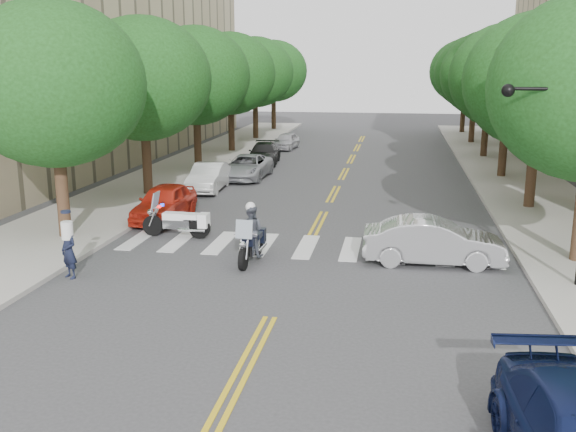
% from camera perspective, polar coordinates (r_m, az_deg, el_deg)
% --- Properties ---
extents(ground, '(140.00, 140.00, 0.00)m').
position_cam_1_polar(ground, '(16.43, -1.59, -9.00)').
color(ground, '#38383A').
rests_on(ground, ground).
extents(sidewalk_left, '(5.00, 60.00, 0.15)m').
position_cam_1_polar(sidewalk_left, '(39.44, -8.93, 4.22)').
color(sidewalk_left, '#9E9991').
rests_on(sidewalk_left, ground).
extents(sidewalk_right, '(5.00, 60.00, 0.15)m').
position_cam_1_polar(sidewalk_right, '(37.96, 19.45, 3.26)').
color(sidewalk_right, '#9E9991').
rests_on(sidewalk_right, ground).
extents(tree_l_0, '(6.40, 6.40, 8.45)m').
position_cam_1_polar(tree_l_0, '(24.00, -20.14, 10.92)').
color(tree_l_0, '#382316').
rests_on(tree_l_0, ground).
extents(tree_l_1, '(6.40, 6.40, 8.45)m').
position_cam_1_polar(tree_l_1, '(31.21, -12.79, 11.79)').
color(tree_l_1, '#382316').
rests_on(tree_l_1, ground).
extents(tree_l_2, '(6.40, 6.40, 8.45)m').
position_cam_1_polar(tree_l_2, '(38.74, -8.23, 12.23)').
color(tree_l_2, '#382316').
rests_on(tree_l_2, ground).
extents(tree_l_3, '(6.40, 6.40, 8.45)m').
position_cam_1_polar(tree_l_3, '(46.42, -5.15, 12.49)').
color(tree_l_3, '#382316').
rests_on(tree_l_3, ground).
extents(tree_l_4, '(6.40, 6.40, 8.45)m').
position_cam_1_polar(tree_l_4, '(54.19, -2.95, 12.65)').
color(tree_l_4, '#382316').
rests_on(tree_l_4, ground).
extents(tree_l_5, '(6.40, 6.40, 8.45)m').
position_cam_1_polar(tree_l_5, '(62.02, -1.30, 12.75)').
color(tree_l_5, '#382316').
rests_on(tree_l_5, ground).
extents(tree_r_1, '(6.40, 6.40, 8.45)m').
position_cam_1_polar(tree_r_1, '(29.47, 21.47, 11.13)').
color(tree_r_1, '#382316').
rests_on(tree_r_1, ground).
extents(tree_r_2, '(6.40, 6.40, 8.45)m').
position_cam_1_polar(tree_r_2, '(37.35, 19.03, 11.61)').
color(tree_r_2, '#382316').
rests_on(tree_r_2, ground).
extents(tree_r_3, '(6.40, 6.40, 8.45)m').
position_cam_1_polar(tree_r_3, '(45.27, 17.45, 11.92)').
color(tree_r_3, '#382316').
rests_on(tree_r_3, ground).
extents(tree_r_4, '(6.40, 6.40, 8.45)m').
position_cam_1_polar(tree_r_4, '(53.21, 16.33, 12.12)').
color(tree_r_4, '#382316').
rests_on(tree_r_4, ground).
extents(tree_r_5, '(6.40, 6.40, 8.45)m').
position_cam_1_polar(tree_r_5, '(61.17, 15.50, 12.28)').
color(tree_r_5, '#382316').
rests_on(tree_r_5, ground).
extents(traffic_signal_pole, '(2.82, 0.42, 6.00)m').
position_cam_1_polar(traffic_signal_pole, '(19.15, 23.95, 4.64)').
color(traffic_signal_pole, black).
rests_on(traffic_signal_pole, ground).
extents(motorcycle_police, '(0.84, 2.44, 1.98)m').
position_cam_1_polar(motorcycle_police, '(20.68, -3.28, -1.70)').
color(motorcycle_police, black).
rests_on(motorcycle_police, ground).
extents(motorcycle_parked, '(2.59, 0.58, 1.67)m').
position_cam_1_polar(motorcycle_parked, '(23.90, -9.41, -0.53)').
color(motorcycle_parked, black).
rests_on(motorcycle_parked, ground).
extents(officer_standing, '(0.73, 0.65, 1.67)m').
position_cam_1_polar(officer_standing, '(20.15, -18.90, -2.96)').
color(officer_standing, black).
rests_on(officer_standing, ground).
extents(convertible, '(4.48, 1.63, 1.47)m').
position_cam_1_polar(convertible, '(20.95, 12.81, -2.23)').
color(convertible, '#B9B9BB').
rests_on(convertible, ground).
extents(parked_car_a, '(1.74, 4.31, 1.47)m').
position_cam_1_polar(parked_car_a, '(26.68, -10.93, 1.20)').
color(parked_car_a, red).
rests_on(parked_car_a, ground).
extents(parked_car_b, '(1.67, 4.25, 1.38)m').
position_cam_1_polar(parked_car_b, '(32.53, -7.08, 3.44)').
color(parked_car_b, silver).
rests_on(parked_car_b, ground).
extents(parked_car_c, '(2.30, 4.79, 1.32)m').
position_cam_1_polar(parked_car_c, '(35.79, -3.68, 4.38)').
color(parked_car_c, '#929398').
rests_on(parked_car_c, ground).
extents(parked_car_d, '(2.26, 4.71, 1.32)m').
position_cam_1_polar(parked_car_d, '(41.09, -2.15, 5.57)').
color(parked_car_d, black).
rests_on(parked_car_d, ground).
extents(parked_car_e, '(1.78, 3.75, 1.24)m').
position_cam_1_polar(parked_car_e, '(48.22, -0.16, 6.69)').
color(parked_car_e, '#B0AFB5').
rests_on(parked_car_e, ground).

